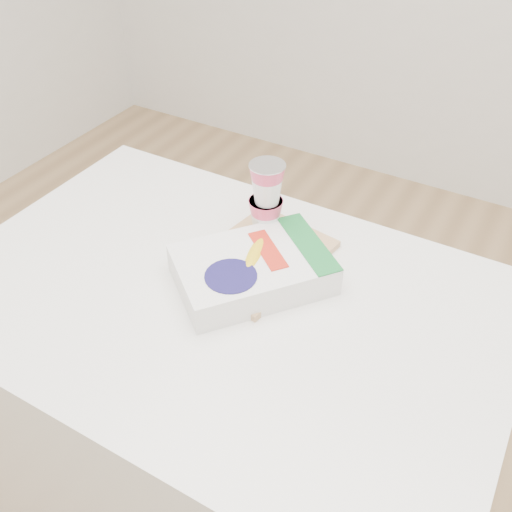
{
  "coord_description": "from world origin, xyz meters",
  "views": [
    {
      "loc": [
        0.48,
        -0.69,
        1.64
      ],
      "look_at": [
        0.03,
        0.1,
        0.89
      ],
      "focal_mm": 40.0,
      "sensor_mm": 36.0,
      "label": 1
    }
  ],
  "objects_px": {
    "table": "(227,418)",
    "cereal_box": "(253,269)",
    "bananas": "(247,249)",
    "yogurt_stack": "(266,198)",
    "cutting_board": "(259,258)"
  },
  "relations": [
    {
      "from": "table",
      "to": "cereal_box",
      "type": "height_order",
      "value": "cereal_box"
    },
    {
      "from": "bananas",
      "to": "yogurt_stack",
      "type": "xyz_separation_m",
      "value": [
        -0.01,
        0.09,
        0.07
      ]
    },
    {
      "from": "cutting_board",
      "to": "cereal_box",
      "type": "distance_m",
      "value": 0.07
    },
    {
      "from": "cereal_box",
      "to": "table",
      "type": "bearing_deg",
      "value": -82.45
    },
    {
      "from": "table",
      "to": "yogurt_stack",
      "type": "distance_m",
      "value": 0.57
    },
    {
      "from": "cereal_box",
      "to": "bananas",
      "type": "bearing_deg",
      "value": 170.75
    },
    {
      "from": "cutting_board",
      "to": "cereal_box",
      "type": "height_order",
      "value": "cereal_box"
    },
    {
      "from": "cereal_box",
      "to": "cutting_board",
      "type": "bearing_deg",
      "value": 147.01
    },
    {
      "from": "bananas",
      "to": "cereal_box",
      "type": "height_order",
      "value": "bananas"
    },
    {
      "from": "table",
      "to": "cutting_board",
      "type": "height_order",
      "value": "cutting_board"
    },
    {
      "from": "bananas",
      "to": "cereal_box",
      "type": "bearing_deg",
      "value": -48.03
    },
    {
      "from": "bananas",
      "to": "cereal_box",
      "type": "relative_size",
      "value": 0.6
    },
    {
      "from": "yogurt_stack",
      "to": "cereal_box",
      "type": "bearing_deg",
      "value": -71.67
    },
    {
      "from": "table",
      "to": "yogurt_stack",
      "type": "xyz_separation_m",
      "value": [
        -0.01,
        0.2,
        0.54
      ]
    },
    {
      "from": "table",
      "to": "cereal_box",
      "type": "distance_m",
      "value": 0.47
    }
  ]
}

